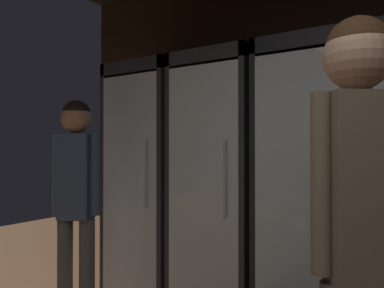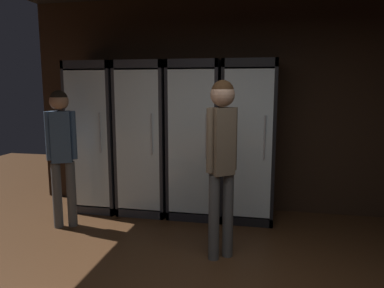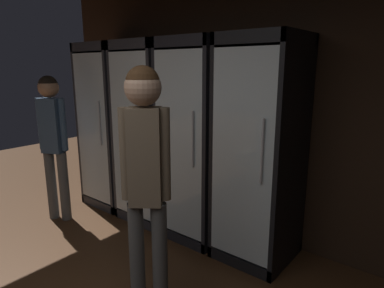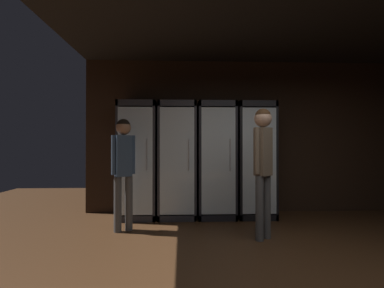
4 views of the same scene
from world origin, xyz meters
name	(u,v)px [view 2 (image 2 of 4)]	position (x,y,z in m)	size (l,w,h in m)	color
wall_back	(250,106)	(0.00, 3.03, 1.40)	(6.00, 0.06, 2.80)	black
cooler_far_left	(100,138)	(-1.99, 2.71, 0.96)	(0.63, 0.66, 1.97)	#2B2B30
cooler_left	(147,139)	(-1.32, 2.71, 0.97)	(0.63, 0.66, 1.97)	#2B2B30
cooler_center	(196,141)	(-0.66, 2.71, 0.96)	(0.63, 0.66, 1.97)	black
cooler_right	(249,143)	(0.01, 2.71, 0.96)	(0.63, 0.66, 1.97)	black
shopper_near	(222,148)	(-0.18, 1.50, 1.09)	(0.27, 0.25, 1.71)	#4C4C4C
shopper_far	(61,144)	(-2.09, 1.92, 1.00)	(0.32, 0.24, 1.61)	#4C4C4C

